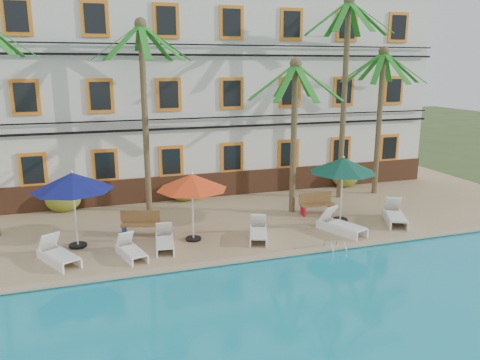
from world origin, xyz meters
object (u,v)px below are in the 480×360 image
object	(u,v)px
lounger_d	(258,232)
pool_ladder	(335,249)
umbrella_green	(343,165)
bench_left	(142,223)
lounger_e	(341,225)
lounger_f	(395,215)
lounger_c	(165,241)
palm_e	(381,101)
bench_right	(316,203)
umbrella_blue	(72,182)
lounger_b	(131,250)
palm_b	(144,92)
umbrella_red	(192,182)
palm_c	(294,114)
lounger_a	(58,254)
palm_d	(345,74)

from	to	relation	value
lounger_d	pool_ladder	world-z (taller)	lounger_d
umbrella_green	bench_left	bearing A→B (deg)	173.84
lounger_e	bench_left	xyz separation A→B (m)	(-7.35, 2.09, 0.17)
lounger_f	lounger_e	bearing A→B (deg)	-172.79
lounger_c	lounger_d	size ratio (longest dim) A/B	0.96
palm_e	bench_right	distance (m)	6.42
umbrella_blue	lounger_b	xyz separation A→B (m)	(1.72, -1.53, -2.13)
umbrella_green	pool_ladder	size ratio (longest dim) A/B	3.70
bench_right	bench_left	bearing A→B (deg)	-177.72
palm_b	bench_left	bearing A→B (deg)	-102.49
umbrella_red	lounger_d	xyz separation A→B (m)	(2.32, -0.64, -1.94)
umbrella_red	pool_ladder	world-z (taller)	umbrella_red
bench_left	umbrella_green	bearing A→B (deg)	-6.16
palm_c	lounger_c	distance (m)	7.67
lounger_c	lounger_e	distance (m)	6.75
umbrella_green	lounger_b	bearing A→B (deg)	-172.18
palm_c	pool_ladder	world-z (taller)	palm_c
lounger_c	bench_left	distance (m)	1.72
umbrella_blue	bench_right	world-z (taller)	umbrella_blue
palm_e	lounger_e	size ratio (longest dim) A/B	3.41
palm_b	lounger_d	distance (m)	7.67
lounger_b	bench_right	bearing A→B (deg)	16.15
lounger_c	palm_e	bearing A→B (deg)	19.85
lounger_a	umbrella_blue	bearing A→B (deg)	64.88
bench_right	lounger_a	bearing A→B (deg)	-168.72
umbrella_red	umbrella_green	distance (m)	6.29
umbrella_green	lounger_b	size ratio (longest dim) A/B	1.59
umbrella_green	bench_right	bearing A→B (deg)	113.72
palm_b	lounger_f	world-z (taller)	palm_b
umbrella_red	lounger_f	world-z (taller)	umbrella_red
palm_c	lounger_d	distance (m)	5.48
lounger_f	bench_left	world-z (taller)	lounger_f
umbrella_blue	lounger_b	distance (m)	3.13
umbrella_red	lounger_e	distance (m)	5.99
palm_d	bench_left	world-z (taller)	palm_d
palm_b	pool_ladder	distance (m)	10.10
lounger_c	pool_ladder	world-z (taller)	lounger_c
umbrella_blue	lounger_f	bearing A→B (deg)	-5.65
lounger_d	lounger_f	distance (m)	5.98
pool_ladder	umbrella_blue	bearing A→B (deg)	160.31
palm_c	lounger_b	bearing A→B (deg)	-157.72
palm_c	umbrella_red	distance (m)	5.70
lounger_a	bench_right	size ratio (longest dim) A/B	1.31
palm_c	pool_ladder	xyz separation A→B (m)	(-0.37, -4.51, -4.30)
umbrella_blue	umbrella_green	bearing A→B (deg)	-1.91
umbrella_blue	lounger_a	distance (m)	2.51
lounger_d	lounger_b	bearing A→B (deg)	-176.62
lounger_a	palm_c	bearing A→B (deg)	15.75
umbrella_blue	bench_left	size ratio (longest dim) A/B	1.77
palm_c	lounger_e	bearing A→B (deg)	-76.65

